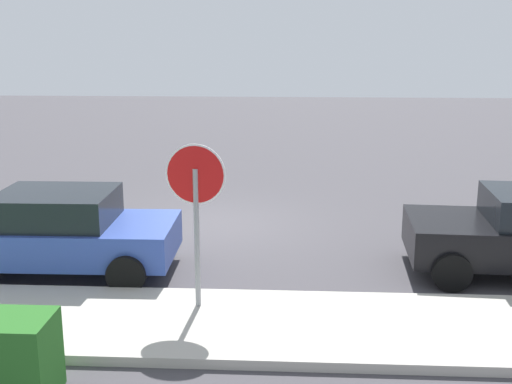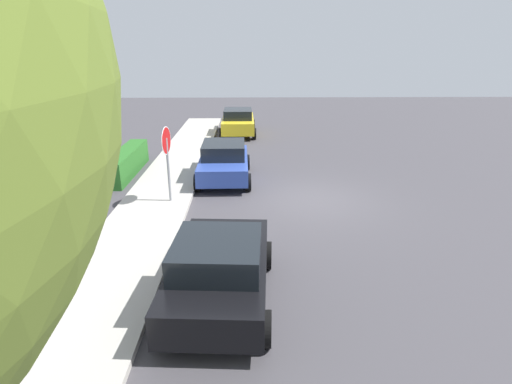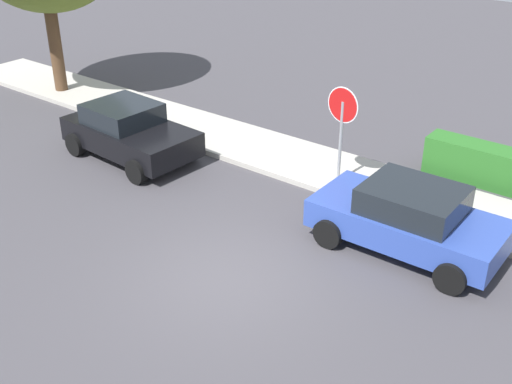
# 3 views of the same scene
# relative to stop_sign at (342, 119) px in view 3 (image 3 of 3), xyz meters

# --- Properties ---
(ground_plane) EXTENTS (60.00, 60.00, 0.00)m
(ground_plane) POSITION_rel_stop_sign_xyz_m (0.34, -4.69, -1.80)
(ground_plane) COLOR #423F44
(sidewalk_curb) EXTENTS (32.00, 2.28, 0.14)m
(sidewalk_curb) POSITION_rel_stop_sign_xyz_m (0.34, 0.49, -1.73)
(sidewalk_curb) COLOR #B2ADA3
(sidewalk_curb) RESTS_ON ground_plane
(stop_sign) EXTENTS (0.88, 0.12, 2.59)m
(stop_sign) POSITION_rel_stop_sign_xyz_m (0.00, 0.00, 0.00)
(stop_sign) COLOR gray
(stop_sign) RESTS_ON ground_plane
(parked_car_blue) EXTENTS (3.97, 2.09, 1.46)m
(parked_car_blue) POSITION_rel_stop_sign_xyz_m (2.64, -1.63, -1.06)
(parked_car_blue) COLOR #2D479E
(parked_car_blue) RESTS_ON ground_plane
(parked_car_black) EXTENTS (3.92, 2.26, 1.48)m
(parked_car_black) POSITION_rel_stop_sign_xyz_m (-5.41, -1.97, -1.05)
(parked_car_black) COLOR black
(parked_car_black) RESTS_ON ground_plane
(front_yard_hedge) EXTENTS (4.24, 0.75, 0.99)m
(front_yard_hedge) POSITION_rel_stop_sign_xyz_m (3.44, 2.38, -1.31)
(front_yard_hedge) COLOR #286623
(front_yard_hedge) RESTS_ON ground_plane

